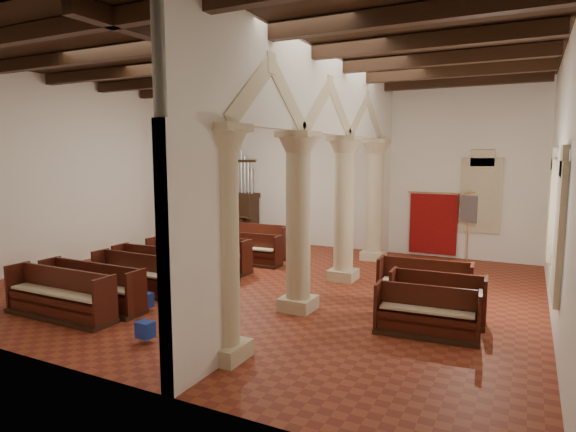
# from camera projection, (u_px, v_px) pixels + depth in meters

# --- Properties ---
(floor) EXTENTS (14.00, 14.00, 0.00)m
(floor) POSITION_uv_depth(u_px,v_px,m) (262.00, 285.00, 13.24)
(floor) COLOR maroon
(floor) RESTS_ON ground
(ceiling) EXTENTS (14.00, 14.00, 0.00)m
(ceiling) POSITION_uv_depth(u_px,v_px,m) (261.00, 60.00, 12.48)
(ceiling) COLOR black
(ceiling) RESTS_ON wall_back
(wall_back) EXTENTS (14.00, 0.02, 6.00)m
(wall_back) POSITION_uv_depth(u_px,v_px,m) (340.00, 170.00, 18.18)
(wall_back) COLOR white
(wall_back) RESTS_ON floor
(wall_front) EXTENTS (14.00, 0.02, 6.00)m
(wall_front) POSITION_uv_depth(u_px,v_px,m) (72.00, 190.00, 7.53)
(wall_front) COLOR white
(wall_front) RESTS_ON floor
(wall_left) EXTENTS (0.02, 12.00, 6.00)m
(wall_left) POSITION_uv_depth(u_px,v_px,m) (79.00, 172.00, 15.97)
(wall_left) COLOR white
(wall_left) RESTS_ON floor
(wall_right) EXTENTS (0.02, 12.00, 6.00)m
(wall_right) POSITION_uv_depth(u_px,v_px,m) (561.00, 182.00, 9.75)
(wall_right) COLOR white
(wall_right) RESTS_ON floor
(ceiling_beams) EXTENTS (13.80, 11.80, 0.30)m
(ceiling_beams) POSITION_uv_depth(u_px,v_px,m) (261.00, 67.00, 12.50)
(ceiling_beams) COLOR black
(ceiling_beams) RESTS_ON wall_back
(arcade) EXTENTS (0.90, 11.90, 6.00)m
(arcade) POSITION_uv_depth(u_px,v_px,m) (324.00, 154.00, 11.99)
(arcade) COLOR beige
(arcade) RESTS_ON floor
(window_right_a) EXTENTS (0.03, 1.00, 2.20)m
(window_right_a) POSITION_uv_depth(u_px,v_px,m) (562.00, 232.00, 8.53)
(window_right_a) COLOR #357962
(window_right_a) RESTS_ON wall_right
(window_right_b) EXTENTS (0.03, 1.00, 2.20)m
(window_right_b) POSITION_uv_depth(u_px,v_px,m) (552.00, 209.00, 12.07)
(window_right_b) COLOR #357962
(window_right_b) RESTS_ON wall_right
(window_back) EXTENTS (1.00, 0.03, 2.20)m
(window_back) POSITION_uv_depth(u_px,v_px,m) (481.00, 196.00, 16.04)
(window_back) COLOR #357962
(window_back) RESTS_ON wall_back
(pipe_organ) EXTENTS (2.10, 0.85, 4.40)m
(pipe_organ) POSITION_uv_depth(u_px,v_px,m) (233.00, 208.00, 19.94)
(pipe_organ) COLOR black
(pipe_organ) RESTS_ON floor
(lectern) EXTENTS (0.60, 0.62, 1.30)m
(lectern) POSITION_uv_depth(u_px,v_px,m) (246.00, 235.00, 18.12)
(lectern) COLOR #3E2A13
(lectern) RESTS_ON floor
(dossal_curtain) EXTENTS (1.80, 0.07, 2.17)m
(dossal_curtain) POSITION_uv_depth(u_px,v_px,m) (433.00, 224.00, 16.78)
(dossal_curtain) COLOR maroon
(dossal_curtain) RESTS_ON floor
(processional_banner) EXTENTS (0.53, 0.68, 2.44)m
(processional_banner) POSITION_uv_depth(u_px,v_px,m) (468.00, 241.00, 15.50)
(processional_banner) COLOR black
(processional_banner) RESTS_ON floor
(hymnal_box_a) EXTENTS (0.31, 0.26, 0.31)m
(hymnal_box_a) POSITION_uv_depth(u_px,v_px,m) (145.00, 330.00, 9.14)
(hymnal_box_a) COLOR navy
(hymnal_box_a) RESTS_ON floor
(hymnal_box_b) EXTENTS (0.33, 0.27, 0.32)m
(hymnal_box_b) POSITION_uv_depth(u_px,v_px,m) (145.00, 300.00, 10.98)
(hymnal_box_b) COLOR #16189B
(hymnal_box_b) RESTS_ON floor
(hymnal_box_c) EXTENTS (0.41, 0.36, 0.35)m
(hymnal_box_c) POSITION_uv_depth(u_px,v_px,m) (209.00, 280.00, 12.66)
(hymnal_box_c) COLOR navy
(hymnal_box_c) RESTS_ON floor
(tube_heater_a) EXTENTS (0.96, 0.19, 0.10)m
(tube_heater_a) POSITION_uv_depth(u_px,v_px,m) (94.00, 312.00, 10.46)
(tube_heater_a) COLOR white
(tube_heater_a) RESTS_ON floor
(tube_heater_b) EXTENTS (0.92, 0.10, 0.09)m
(tube_heater_b) POSITION_uv_depth(u_px,v_px,m) (105.00, 291.00, 12.09)
(tube_heater_b) COLOR white
(tube_heater_b) RESTS_ON floor
(nave_pew_0) EXTENTS (2.84, 0.71, 1.07)m
(nave_pew_0) POSITION_uv_depth(u_px,v_px,m) (60.00, 302.00, 10.52)
(nave_pew_0) COLOR black
(nave_pew_0) RESTS_ON floor
(nave_pew_1) EXTENTS (2.90, 0.73, 1.04)m
(nave_pew_1) POSITION_uv_depth(u_px,v_px,m) (91.00, 294.00, 11.19)
(nave_pew_1) COLOR black
(nave_pew_1) RESTS_ON floor
(nave_pew_2) EXTENTS (2.74, 0.75, 0.99)m
(nave_pew_2) POSITION_uv_depth(u_px,v_px,m) (136.00, 280.00, 12.47)
(nave_pew_2) COLOR black
(nave_pew_2) RESTS_ON floor
(nave_pew_3) EXTENTS (2.77, 0.80, 1.07)m
(nave_pew_3) POSITION_uv_depth(u_px,v_px,m) (158.00, 274.00, 12.98)
(nave_pew_3) COLOR black
(nave_pew_3) RESTS_ON floor
(nave_pew_4) EXTENTS (3.02, 0.84, 1.07)m
(nave_pew_4) POSITION_uv_depth(u_px,v_px,m) (191.00, 266.00, 13.98)
(nave_pew_4) COLOR black
(nave_pew_4) RESTS_ON floor
(nave_pew_5) EXTENTS (2.70, 0.73, 1.05)m
(nave_pew_5) POSITION_uv_depth(u_px,v_px,m) (210.00, 259.00, 14.83)
(nave_pew_5) COLOR black
(nave_pew_5) RESTS_ON floor
(nave_pew_6) EXTENTS (2.97, 0.82, 1.01)m
(nave_pew_6) POSITION_uv_depth(u_px,v_px,m) (239.00, 253.00, 15.81)
(nave_pew_6) COLOR black
(nave_pew_6) RESTS_ON floor
(nave_pew_7) EXTENTS (3.05, 0.82, 1.14)m
(nave_pew_7) POSITION_uv_depth(u_px,v_px,m) (248.00, 245.00, 16.97)
(nave_pew_7) COLOR black
(nave_pew_7) RESTS_ON floor
(aisle_pew_0) EXTENTS (2.05, 0.79, 0.98)m
(aisle_pew_0) POSITION_uv_depth(u_px,v_px,m) (426.00, 320.00, 9.47)
(aisle_pew_0) COLOR black
(aisle_pew_0) RESTS_ON floor
(aisle_pew_1) EXTENTS (2.00, 0.79, 1.05)m
(aisle_pew_1) POSITION_uv_depth(u_px,v_px,m) (437.00, 305.00, 10.30)
(aisle_pew_1) COLOR black
(aisle_pew_1) RESTS_ON floor
(aisle_pew_2) EXTENTS (2.17, 0.88, 1.12)m
(aisle_pew_2) POSITION_uv_depth(u_px,v_px,m) (424.00, 292.00, 11.20)
(aisle_pew_2) COLOR black
(aisle_pew_2) RESTS_ON floor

